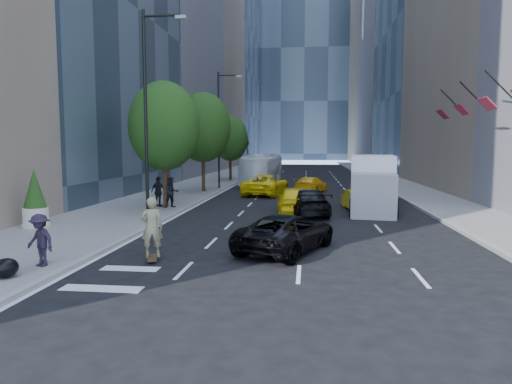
# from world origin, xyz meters

# --- Properties ---
(ground) EXTENTS (160.00, 160.00, 0.00)m
(ground) POSITION_xyz_m (0.00, 0.00, 0.00)
(ground) COLOR black
(ground) RESTS_ON ground
(sidewalk_left) EXTENTS (6.00, 120.00, 0.15)m
(sidewalk_left) POSITION_xyz_m (-9.00, 30.00, 0.07)
(sidewalk_left) COLOR slate
(sidewalk_left) RESTS_ON ground
(sidewalk_right) EXTENTS (4.00, 120.00, 0.15)m
(sidewalk_right) POSITION_xyz_m (10.00, 30.00, 0.07)
(sidewalk_right) COLOR slate
(sidewalk_right) RESTS_ON ground
(tower_left_mid) EXTENTS (20.00, 24.00, 45.00)m
(tower_left_mid) POSITION_xyz_m (-22.00, 42.00, 22.50)
(tower_left_mid) COLOR slate
(tower_left_mid) RESTS_ON ground
(tower_left_end) EXTENTS (20.00, 28.00, 60.00)m
(tower_left_end) POSITION_xyz_m (-22.00, 92.00, 30.00)
(tower_left_end) COLOR #2A3742
(tower_left_end) RESTS_ON ground
(tower_right_far) EXTENTS (20.00, 24.00, 50.00)m
(tower_right_far) POSITION_xyz_m (22.00, 98.00, 25.00)
(tower_right_far) COLOR #766752
(tower_right_far) RESTS_ON ground
(tower_distant) EXTENTS (40.00, 20.00, 90.00)m
(tower_distant) POSITION_xyz_m (0.00, 120.00, 45.00)
(tower_distant) COLOR #2A3742
(tower_distant) RESTS_ON ground
(lamp_near) EXTENTS (2.13, 0.22, 10.00)m
(lamp_near) POSITION_xyz_m (-6.32, 4.00, 5.81)
(lamp_near) COLOR black
(lamp_near) RESTS_ON sidewalk_left
(lamp_far) EXTENTS (2.13, 0.22, 10.00)m
(lamp_far) POSITION_xyz_m (-6.32, 22.00, 5.81)
(lamp_far) COLOR black
(lamp_far) RESTS_ON sidewalk_left
(tree_near) EXTENTS (4.20, 4.20, 7.46)m
(tree_near) POSITION_xyz_m (-7.20, 9.00, 4.97)
(tree_near) COLOR #331F13
(tree_near) RESTS_ON sidewalk_left
(tree_mid) EXTENTS (4.50, 4.50, 7.99)m
(tree_mid) POSITION_xyz_m (-7.20, 19.00, 5.32)
(tree_mid) COLOR #331F13
(tree_mid) RESTS_ON sidewalk_left
(tree_far) EXTENTS (3.90, 3.90, 6.92)m
(tree_far) POSITION_xyz_m (-7.20, 32.00, 4.62)
(tree_far) COLOR #331F13
(tree_far) RESTS_ON sidewalk_left
(traffic_signal) EXTENTS (2.48, 0.53, 5.20)m
(traffic_signal) POSITION_xyz_m (-6.40, 40.00, 4.23)
(traffic_signal) COLOR black
(traffic_signal) RESTS_ON sidewalk_left
(facade_flags) EXTENTS (1.85, 13.30, 2.05)m
(facade_flags) POSITION_xyz_m (10.64, 10.00, 6.18)
(facade_flags) COLOR black
(facade_flags) RESTS_ON ground
(skateboarder) EXTENTS (0.83, 0.67, 2.00)m
(skateboarder) POSITION_xyz_m (-3.84, -3.00, 1.00)
(skateboarder) COLOR #8C8457
(skateboarder) RESTS_ON ground
(black_sedan_lincoln) EXTENTS (3.95, 5.34, 1.35)m
(black_sedan_lincoln) POSITION_xyz_m (0.50, -1.00, 0.67)
(black_sedan_lincoln) COLOR black
(black_sedan_lincoln) RESTS_ON ground
(black_sedan_mercedes) EXTENTS (2.85, 5.25, 1.44)m
(black_sedan_mercedes) POSITION_xyz_m (1.20, 7.84, 0.72)
(black_sedan_mercedes) COLOR black
(black_sedan_mercedes) RESTS_ON ground
(taxi_a) EXTENTS (2.25, 4.77, 1.58)m
(taxi_a) POSITION_xyz_m (0.50, 8.24, 0.79)
(taxi_a) COLOR yellow
(taxi_a) RESTS_ON ground
(taxi_b) EXTENTS (1.78, 3.95, 1.26)m
(taxi_b) POSITION_xyz_m (4.20, 10.10, 0.63)
(taxi_b) COLOR yellow
(taxi_b) RESTS_ON ground
(taxi_c) EXTENTS (3.62, 6.16, 1.61)m
(taxi_c) POSITION_xyz_m (-2.00, 18.00, 0.80)
(taxi_c) COLOR yellow
(taxi_c) RESTS_ON ground
(taxi_d) EXTENTS (3.09, 4.77, 1.29)m
(taxi_d) POSITION_xyz_m (1.51, 20.50, 0.64)
(taxi_d) COLOR yellow
(taxi_d) RESTS_ON ground
(city_bus) EXTENTS (3.22, 11.09, 3.05)m
(city_bus) POSITION_xyz_m (-3.20, 27.34, 1.53)
(city_bus) COLOR white
(city_bus) RESTS_ON ground
(box_truck) EXTENTS (3.23, 7.04, 3.25)m
(box_truck) POSITION_xyz_m (5.04, 9.93, 1.65)
(box_truck) COLOR white
(box_truck) RESTS_ON ground
(pedestrian_a) EXTENTS (1.12, 1.07, 1.82)m
(pedestrian_a) POSITION_xyz_m (-6.80, 8.90, 1.06)
(pedestrian_a) COLOR black
(pedestrian_a) RESTS_ON sidewalk_left
(pedestrian_b) EXTENTS (1.16, 0.80, 1.83)m
(pedestrian_b) POSITION_xyz_m (-7.69, 9.19, 1.07)
(pedestrian_b) COLOR black
(pedestrian_b) RESTS_ON sidewalk_left
(pedestrian_c) EXTENTS (1.18, 0.93, 1.61)m
(pedestrian_c) POSITION_xyz_m (-6.80, -4.54, 0.95)
(pedestrian_c) COLOR black
(pedestrian_c) RESTS_ON sidewalk_left
(planter_shrub) EXTENTS (1.10, 1.10, 2.64)m
(planter_shrub) POSITION_xyz_m (-11.00, 1.88, 1.40)
(planter_shrub) COLOR beige
(planter_shrub) RESTS_ON sidewalk_left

